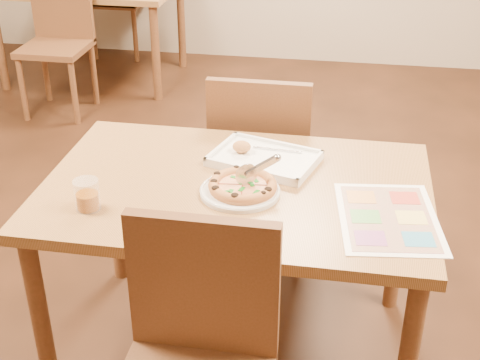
% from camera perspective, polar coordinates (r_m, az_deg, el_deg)
% --- Properties ---
extents(dining_table, '(1.30, 0.85, 0.72)m').
position_cam_1_polar(dining_table, '(2.29, -0.32, -2.24)').
color(dining_table, '#9E6D3F').
rests_on(dining_table, ground).
extents(chair_near, '(0.42, 0.42, 0.47)m').
position_cam_1_polar(chair_near, '(1.85, -3.68, -13.55)').
color(chair_near, brown).
rests_on(chair_near, ground).
extents(chair_far, '(0.42, 0.42, 0.47)m').
position_cam_1_polar(chair_far, '(2.84, 1.81, 2.73)').
color(chair_far, brown).
rests_on(chair_far, ground).
extents(bg_chair_near, '(0.42, 0.42, 0.47)m').
position_cam_1_polar(bg_chair_near, '(4.73, -15.23, 12.48)').
color(bg_chair_near, brown).
rests_on(bg_chair_near, ground).
extents(plate, '(0.30, 0.30, 0.01)m').
position_cam_1_polar(plate, '(2.19, 0.00, -0.99)').
color(plate, silver).
rests_on(plate, dining_table).
extents(pizza, '(0.23, 0.23, 0.03)m').
position_cam_1_polar(pizza, '(2.19, 0.23, -0.48)').
color(pizza, '#CA7D45').
rests_on(pizza, plate).
extents(pizza_cutter, '(0.13, 0.09, 0.09)m').
position_cam_1_polar(pizza_cutter, '(2.17, 1.45, 0.95)').
color(pizza_cutter, silver).
rests_on(pizza_cutter, pizza).
extents(appetizer_tray, '(0.42, 0.34, 0.06)m').
position_cam_1_polar(appetizer_tray, '(2.39, 1.94, 1.83)').
color(appetizer_tray, white).
rests_on(appetizer_tray, dining_table).
extents(glass_tumbler, '(0.08, 0.08, 0.10)m').
position_cam_1_polar(glass_tumbler, '(2.14, -12.91, -1.39)').
color(glass_tumbler, '#8E470A').
rests_on(glass_tumbler, dining_table).
extents(menu, '(0.35, 0.45, 0.00)m').
position_cam_1_polar(menu, '(2.11, 12.54, -3.15)').
color(menu, white).
rests_on(menu, dining_table).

